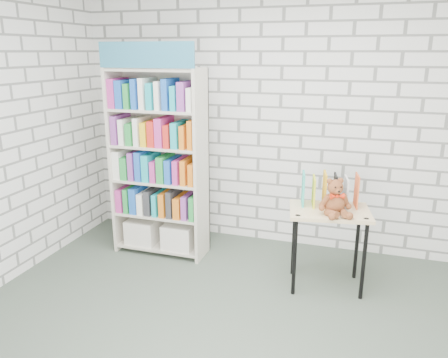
% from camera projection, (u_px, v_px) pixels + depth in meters
% --- Properties ---
extents(ground, '(4.50, 4.50, 0.00)m').
position_uv_depth(ground, '(224.00, 345.00, 3.28)').
color(ground, '#414D41').
rests_on(ground, ground).
extents(room_shell, '(4.52, 4.02, 2.81)m').
position_uv_depth(room_shell, '(223.00, 107.00, 2.78)').
color(room_shell, silver).
rests_on(room_shell, ground).
extents(bookshelf, '(0.99, 0.38, 2.21)m').
position_uv_depth(bookshelf, '(159.00, 162.00, 4.57)').
color(bookshelf, beige).
rests_on(bookshelf, ground).
extents(display_table, '(0.78, 0.60, 0.76)m').
position_uv_depth(display_table, '(329.00, 221.00, 3.94)').
color(display_table, '#DDBF84').
rests_on(display_table, ground).
extents(table_books, '(0.52, 0.30, 0.29)m').
position_uv_depth(table_books, '(330.00, 190.00, 3.97)').
color(table_books, '#2AB6A2').
rests_on(table_books, display_table).
extents(teddy_bear, '(0.30, 0.29, 0.32)m').
position_uv_depth(teddy_bear, '(335.00, 200.00, 3.77)').
color(teddy_bear, brown).
rests_on(teddy_bear, display_table).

